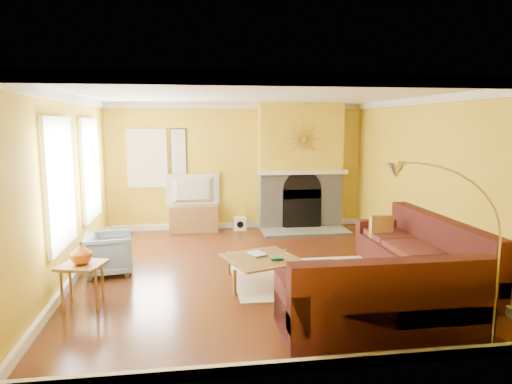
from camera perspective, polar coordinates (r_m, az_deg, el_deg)
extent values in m
cube|color=#602B14|center=(7.24, 0.22, -9.81)|extent=(5.50, 6.00, 0.02)
cube|color=white|center=(6.88, 0.23, 12.21)|extent=(5.50, 6.00, 0.02)
cube|color=gold|center=(9.90, -2.35, 3.22)|extent=(5.50, 0.02, 2.70)
cube|color=gold|center=(4.03, 6.58, -4.76)|extent=(5.50, 0.02, 2.70)
cube|color=gold|center=(7.08, -22.46, 0.42)|extent=(0.02, 6.00, 2.70)
cube|color=gold|center=(7.83, 20.64, 1.25)|extent=(0.02, 6.00, 2.70)
cube|color=white|center=(8.31, -20.09, 2.71)|extent=(0.06, 1.22, 1.72)
cube|color=white|center=(6.47, -23.48, 0.99)|extent=(0.06, 1.22, 1.72)
cube|color=white|center=(9.82, -13.45, 4.12)|extent=(0.82, 0.06, 1.22)
cube|color=white|center=(9.79, -9.65, 4.52)|extent=(0.34, 0.04, 1.14)
cube|color=white|center=(9.70, 5.89, 2.48)|extent=(1.92, 0.22, 0.08)
cube|color=gray|center=(9.62, 6.23, -4.96)|extent=(1.80, 0.70, 0.06)
cube|color=beige|center=(6.99, 7.23, -10.40)|extent=(2.40, 1.80, 0.02)
cube|color=olive|center=(9.78, -7.78, -3.27)|extent=(1.01, 0.46, 0.56)
imported|color=black|center=(9.67, -7.85, 0.24)|extent=(1.15, 0.26, 0.65)
cube|color=white|center=(9.89, -2.08, -3.92)|extent=(0.27, 0.27, 0.27)
imported|color=slate|center=(7.34, -17.85, -7.34)|extent=(0.77, 0.76, 0.63)
imported|color=#D8591E|center=(6.08, -21.03, -7.12)|extent=(0.29, 0.29, 0.28)
imported|color=white|center=(6.65, -0.64, -7.87)|extent=(0.29, 0.33, 0.03)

